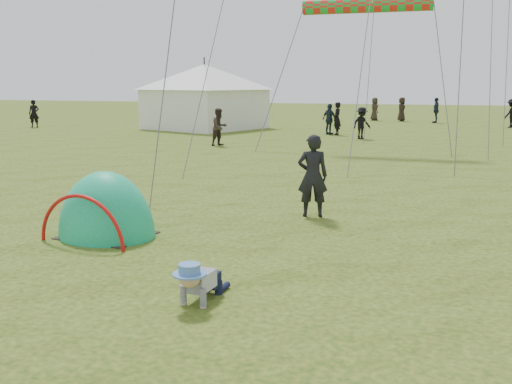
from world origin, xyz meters
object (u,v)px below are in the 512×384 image
(crawling_toddler, at_px, (198,280))
(popup_tent, at_px, (107,236))
(standing_adult, at_px, (313,176))
(event_marquee, at_px, (205,94))

(crawling_toddler, distance_m, popup_tent, 3.85)
(crawling_toddler, distance_m, standing_adult, 5.24)
(standing_adult, bearing_deg, crawling_toddler, 70.16)
(crawling_toddler, height_order, popup_tent, popup_tent)
(popup_tent, bearing_deg, crawling_toddler, -33.96)
(standing_adult, bearing_deg, popup_tent, 23.69)
(standing_adult, distance_m, event_marquee, 23.85)
(crawling_toddler, height_order, event_marquee, event_marquee)
(crawling_toddler, bearing_deg, popup_tent, 145.14)
(event_marquee, bearing_deg, crawling_toddler, -47.34)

